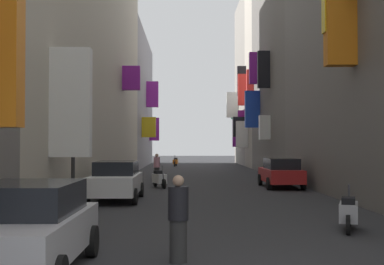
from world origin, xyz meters
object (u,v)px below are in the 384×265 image
parked_car_red (281,172)px  traffic_light_near_corner (73,122)px  pedestrian_crossing (157,167)px  parked_car_silver (24,226)px  pedestrian_near_left (178,219)px  parked_car_white (116,180)px  scooter_orange (175,162)px  scooter_silver (349,212)px  scooter_white (159,179)px

parked_car_red → traffic_light_near_corner: 13.11m
traffic_light_near_corner → pedestrian_crossing: bearing=83.4°
parked_car_silver → traffic_light_near_corner: (-0.80, 7.55, 2.07)m
parked_car_red → pedestrian_near_left: pedestrian_near_left is taller
parked_car_white → pedestrian_crossing: (0.96, 11.48, 0.01)m
traffic_light_near_corner → scooter_orange: bearing=86.0°
parked_car_white → scooter_orange: bearing=87.0°
scooter_silver → pedestrian_crossing: pedestrian_crossing is taller
scooter_orange → parked_car_silver: bearing=-92.3°
pedestrian_near_left → traffic_light_near_corner: (-3.37, 6.74, 2.07)m
scooter_white → pedestrian_crossing: pedestrian_crossing is taller
parked_car_silver → parked_car_white: size_ratio=0.96×
parked_car_white → traffic_light_near_corner: (-0.83, -3.91, 2.07)m
scooter_orange → pedestrian_near_left: pedestrian_near_left is taller
parked_car_white → parked_car_silver: bearing=-90.1°
scooter_white → parked_car_red: bearing=-0.2°
scooter_orange → pedestrian_near_left: bearing=-88.9°
parked_car_silver → pedestrian_crossing: 22.96m
scooter_silver → pedestrian_crossing: size_ratio=1.14×
pedestrian_near_left → parked_car_white: bearing=103.4°
parked_car_white → pedestrian_crossing: pedestrian_crossing is taller
parked_car_silver → parked_car_red: size_ratio=0.94×
scooter_silver → pedestrian_crossing: (-5.81, 18.64, 0.34)m
parked_car_white → traffic_light_near_corner: 4.50m
scooter_silver → parked_car_white: bearing=133.4°
parked_car_silver → traffic_light_near_corner: 7.87m
scooter_white → traffic_light_near_corner: bearing=-102.5°
scooter_silver → pedestrian_near_left: pedestrian_near_left is taller
scooter_silver → pedestrian_near_left: (-4.24, -3.49, 0.33)m
parked_car_red → parked_car_silver: bearing=-113.3°
parked_car_red → scooter_white: parked_car_red is taller
parked_car_red → scooter_silver: size_ratio=2.34×
parked_car_white → scooter_orange: size_ratio=2.39×
scooter_silver → traffic_light_near_corner: 8.61m
parked_car_red → parked_car_white: parked_car_white is taller
scooter_orange → scooter_silver: bearing=-82.7°
scooter_silver → pedestrian_crossing: 19.53m
pedestrian_near_left → traffic_light_near_corner: bearing=116.5°
scooter_orange → traffic_light_near_corner: bearing=-94.0°
traffic_light_near_corner → parked_car_red: bearing=50.0°
parked_car_white → parked_car_red: bearing=38.7°
parked_car_red → scooter_silver: bearing=-93.1°
parked_car_red → pedestrian_crossing: 8.52m
parked_car_silver → pedestrian_crossing: pedestrian_crossing is taller
parked_car_white → scooter_orange: parked_car_white is taller
parked_car_red → scooter_orange: parked_car_red is taller
scooter_silver → scooter_orange: bearing=97.3°
parked_car_silver → scooter_white: size_ratio=2.21×
parked_car_red → traffic_light_near_corner: traffic_light_near_corner is taller
scooter_silver → scooter_orange: same height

